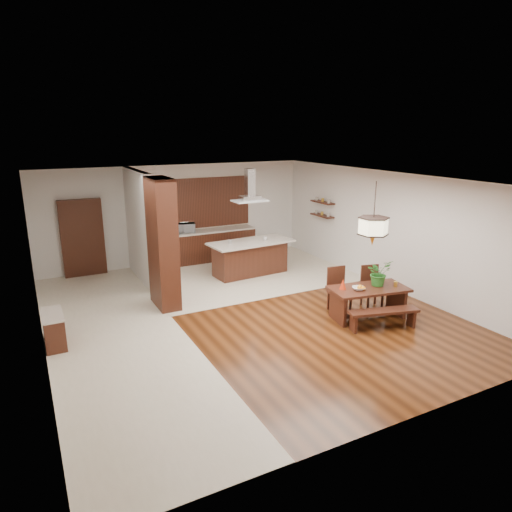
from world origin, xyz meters
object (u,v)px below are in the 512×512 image
range_hood (250,185)px  island_cup (265,238)px  foliage_plant (379,273)px  dining_table (368,296)px  microwave (186,228)px  kitchen_island (250,257)px  dining_bench (383,319)px  pendant_lantern (374,214)px  dining_chair_left (340,290)px  dining_chair_right (372,287)px  fruit_bowl (359,288)px  hallway_console (54,330)px

range_hood → island_cup: bearing=-13.0°
foliage_plant → dining_table: bearing=-174.3°
dining_table → microwave: 6.06m
kitchen_island → island_cup: 0.66m
island_cup → microwave: bearing=130.1°
dining_bench → pendant_lantern: bearing=80.3°
dining_chair_left → dining_chair_right: dining_chair_left is taller
dining_chair_left → range_hood: 3.89m
kitchen_island → range_hood: (0.00, 0.00, 1.98)m
kitchen_island → island_cup: bearing=-16.8°
dining_chair_left → foliage_plant: foliage_plant is taller
dining_chair_left → range_hood: (-0.54, 3.30, 1.97)m
fruit_bowl → island_cup: bearing=92.3°
hallway_console → kitchen_island: (5.17, 2.19, 0.17)m
dining_chair_right → pendant_lantern: (-0.48, -0.42, 1.77)m
dining_table → dining_bench: bearing=-99.7°
hallway_console → dining_chair_right: (6.51, -1.25, 0.16)m
pendant_lantern → range_hood: 3.96m
range_hood → microwave: size_ratio=1.82×
kitchen_island → dining_bench: bearing=-84.6°
hallway_console → microwave: 5.69m
dining_table → kitchen_island: (-0.85, 3.86, -0.01)m
dining_table → hallway_console: bearing=164.5°
hallway_console → dining_bench: (5.92, -2.25, -0.11)m
hallway_console → dining_chair_right: size_ratio=0.93×
hallway_console → pendant_lantern: size_ratio=0.67×
foliage_plant → microwave: (-2.31, 5.64, 0.13)m
island_cup → fruit_bowl: bearing=-87.7°
range_hood → dining_chair_left: bearing=-80.8°
dining_chair_right → range_hood: 4.19m
dining_table → dining_chair_left: dining_chair_left is taller
microwave → island_cup: bearing=-37.6°
dining_bench → range_hood: (-0.75, 4.44, 2.26)m
dining_table → dining_chair_right: (0.48, 0.42, -0.02)m
fruit_bowl → microwave: (-1.76, 5.68, 0.38)m
dining_table → microwave: microwave is taller
dining_chair_left → pendant_lantern: (0.32, -0.56, 1.75)m
island_cup → dining_chair_right: bearing=-74.6°
dining_bench → kitchen_island: 4.51m
hallway_console → range_hood: size_ratio=0.98×
hallway_console → kitchen_island: 5.62m
dining_chair_right → pendant_lantern: size_ratio=0.72×
pendant_lantern → foliage_plant: pendant_lantern is taller
pendant_lantern → dining_chair_left: bearing=119.6°
island_cup → range_hood: bearing=167.0°
dining_chair_right → range_hood: range_hood is taller
hallway_console → foliage_plant: foliage_plant is taller
dining_chair_right → kitchen_island: bearing=126.4°
dining_bench → island_cup: bearing=94.5°
kitchen_island → microwave: microwave is taller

